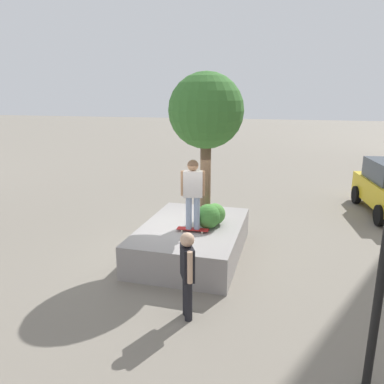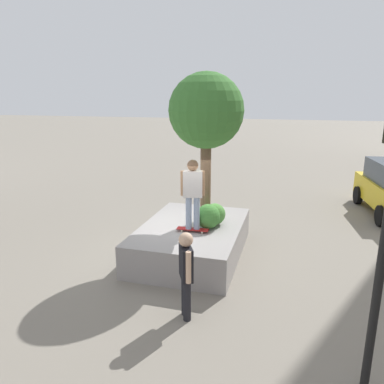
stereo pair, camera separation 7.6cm
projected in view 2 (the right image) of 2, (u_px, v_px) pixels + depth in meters
ground_plane at (180, 254)px, 9.81m from camera, size 120.00×120.00×0.00m
planter_ledge at (192, 240)px, 9.70m from camera, size 3.71×2.53×0.82m
plaza_tree at (206, 112)px, 9.28m from camera, size 1.93×1.93×3.88m
boxwood_shrub at (208, 216)px, 9.31m from camera, size 0.63×0.63×0.63m
hedge_clump at (215, 214)px, 9.61m from camera, size 0.56×0.56×0.56m
skateboard at (193, 229)px, 9.14m from camera, size 0.24×0.81×0.07m
skateboarder at (193, 190)px, 8.88m from camera, size 0.30×0.58×1.74m
passerby_with_bag at (186, 270)px, 6.78m from camera, size 0.53×0.38×1.72m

